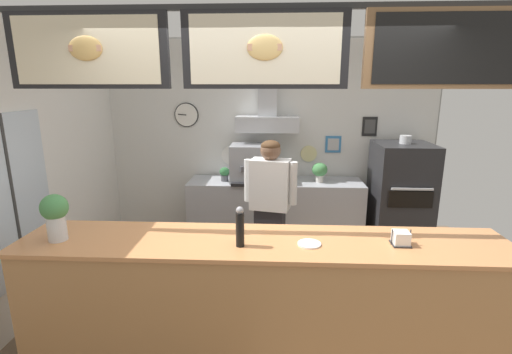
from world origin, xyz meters
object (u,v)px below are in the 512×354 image
(potted_rosemary, at_px, (320,171))
(potted_sage, at_px, (287,172))
(shop_worker, at_px, (270,210))
(basil_vase, at_px, (55,216))
(espresso_machine, at_px, (252,163))
(napkin_holder, at_px, (401,239))
(pizza_oven, at_px, (400,199))
(potted_basil, at_px, (225,173))
(pepper_grinder, at_px, (240,227))
(condiment_plate, at_px, (309,244))

(potted_rosemary, bearing_deg, potted_sage, 175.64)
(shop_worker, bearing_deg, basil_vase, 52.38)
(espresso_machine, relative_size, napkin_holder, 4.15)
(pizza_oven, height_order, espresso_machine, pizza_oven)
(napkin_holder, bearing_deg, shop_worker, 127.22)
(potted_rosemary, height_order, basil_vase, basil_vase)
(espresso_machine, bearing_deg, potted_rosemary, 0.39)
(potted_basil, xyz_separation_m, pepper_grinder, (0.42, -2.28, 0.17))
(espresso_machine, relative_size, pepper_grinder, 1.91)
(napkin_holder, bearing_deg, potted_sage, 107.90)
(shop_worker, height_order, basil_vase, shop_worker)
(pizza_oven, relative_size, condiment_plate, 9.30)
(napkin_holder, bearing_deg, condiment_plate, -177.17)
(napkin_holder, bearing_deg, pizza_oven, 71.73)
(espresso_machine, xyz_separation_m, pepper_grinder, (0.06, -2.29, 0.04))
(potted_rosemary, distance_m, napkin_holder, 2.24)
(potted_basil, relative_size, pepper_grinder, 0.63)
(pizza_oven, height_order, potted_sage, pizza_oven)
(shop_worker, bearing_deg, napkin_holder, 139.60)
(potted_basil, bearing_deg, potted_sage, 3.39)
(napkin_holder, bearing_deg, potted_basil, 124.76)
(pizza_oven, relative_size, potted_sage, 7.22)
(pizza_oven, height_order, condiment_plate, pizza_oven)
(potted_sage, distance_m, pepper_grinder, 2.36)
(pepper_grinder, bearing_deg, potted_sage, 80.60)
(espresso_machine, xyz_separation_m, basil_vase, (-1.25, -2.25, 0.08))
(potted_basil, relative_size, basil_vase, 0.54)
(potted_basil, height_order, condiment_plate, potted_basil)
(pizza_oven, relative_size, potted_rosemary, 6.08)
(shop_worker, relative_size, espresso_machine, 2.91)
(espresso_machine, bearing_deg, basil_vase, -119.11)
(napkin_holder, relative_size, pepper_grinder, 0.46)
(potted_rosemary, height_order, napkin_holder, potted_rosemary)
(potted_rosemary, relative_size, pepper_grinder, 0.88)
(condiment_plate, relative_size, pepper_grinder, 0.57)
(pepper_grinder, bearing_deg, shop_worker, 81.77)
(shop_worker, bearing_deg, potted_rosemary, -109.34)
(pepper_grinder, bearing_deg, pizza_oven, 50.61)
(potted_rosemary, relative_size, condiment_plate, 1.53)
(pizza_oven, distance_m, condiment_plate, 2.57)
(espresso_machine, distance_m, potted_sage, 0.46)
(potted_rosemary, bearing_deg, basil_vase, -133.16)
(condiment_plate, bearing_deg, potted_basil, 111.84)
(potted_basil, bearing_deg, pepper_grinder, -79.66)
(pizza_oven, relative_size, napkin_holder, 11.58)
(potted_sage, relative_size, potted_basil, 1.16)
(shop_worker, bearing_deg, pizza_oven, -138.29)
(pizza_oven, bearing_deg, potted_sage, 175.33)
(napkin_holder, distance_m, basil_vase, 2.43)
(potted_sage, height_order, potted_basil, potted_sage)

